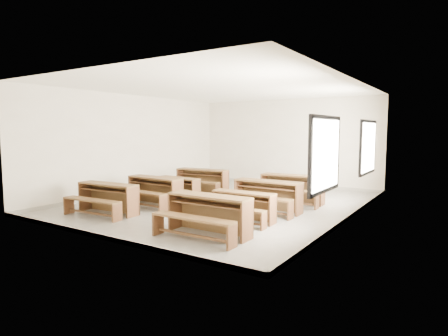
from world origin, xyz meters
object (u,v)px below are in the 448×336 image
Objects in this scene: desk_set_1 at (154,189)px; desk_set_2 at (178,187)px; desk_set_5 at (243,204)px; desk_set_6 at (267,194)px; desk_set_0 at (106,196)px; desk_set_4 at (207,212)px; desk_set_7 at (291,187)px; desk_set_3 at (201,179)px.

desk_set_2 is at bearing 94.20° from desk_set_1.
desk_set_5 is 0.86× the size of desk_set_6.
desk_set_0 is 3.99m from desk_set_6.
desk_set_6 reaches higher than desk_set_1.
desk_set_7 is (0.08, 3.96, 0.01)m from desk_set_4.
desk_set_7 is (3.14, 0.04, 0.01)m from desk_set_3.
desk_set_3 is at bearing 138.27° from desk_set_5.
desk_set_6 is at bearing -29.47° from desk_set_3.
desk_set_6 is (2.97, 0.96, 0.01)m from desk_set_1.
desk_set_5 reaches higher than desk_set_2.
desk_set_1 is (0.23, 1.42, 0.01)m from desk_set_0.
desk_set_6 is at bearing 20.73° from desk_set_1.
desk_set_2 is at bearing 138.09° from desk_set_4.
desk_set_0 is 2.47m from desk_set_2.
desk_set_0 reaches higher than desk_set_2.
desk_set_5 is (0.01, 1.35, -0.07)m from desk_set_4.
desk_set_0 is at bearing -161.74° from desk_set_5.
desk_set_4 is at bearing -57.68° from desk_set_3.
desk_set_5 is at bearing -45.65° from desk_set_3.
desk_set_3 is at bearing 177.56° from desk_set_7.
desk_set_0 is 0.94× the size of desk_set_3.
desk_set_5 is at bearing -18.77° from desk_set_2.
desk_set_3 and desk_set_4 have the same top height.
desk_set_6 reaches higher than desk_set_2.
desk_set_6 reaches higher than desk_set_5.
desk_set_4 is at bearing -36.85° from desk_set_2.
desk_set_7 is (3.08, 1.31, 0.08)m from desk_set_2.
desk_set_6 is at bearing 33.20° from desk_set_0.
desk_set_2 is 0.82× the size of desk_set_3.
desk_set_1 is 0.96× the size of desk_set_3.
desk_set_3 reaches higher than desk_set_0.
desk_set_1 is 3.86m from desk_set_7.
desk_set_7 is (3.28, 3.77, 0.03)m from desk_set_0.
desk_set_3 is at bearing 84.36° from desk_set_0.
desk_set_7 is at bearing 86.95° from desk_set_6.
desk_set_1 is at bearing -93.48° from desk_set_3.
desk_set_0 is 5.00m from desk_set_7.
desk_set_3 is 1.22× the size of desk_set_5.
desk_set_1 is 2.32m from desk_set_3.
desk_set_1 is 1.01× the size of desk_set_6.
desk_set_5 is (3.06, -2.58, -0.07)m from desk_set_3.
desk_set_6 is (-0.00, 1.22, 0.07)m from desk_set_5.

